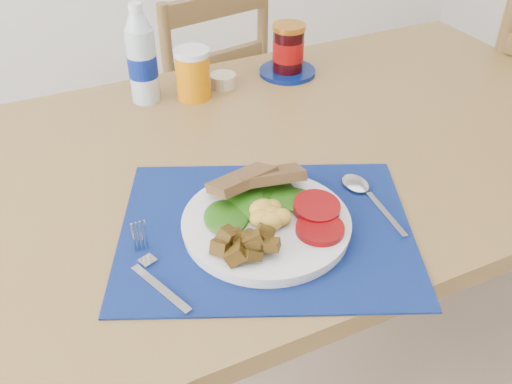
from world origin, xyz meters
TOP-DOWN VIEW (x-y plane):
  - table at (0.00, 0.20)m, footprint 1.40×0.90m
  - chair_far at (0.01, 0.93)m, footprint 0.46×0.44m
  - placemat at (-0.23, -0.02)m, footprint 0.61×0.55m
  - breakfast_plate at (-0.24, -0.03)m, footprint 0.28×0.28m
  - fork at (-0.44, -0.04)m, footprint 0.06×0.19m
  - spoon at (-0.03, -0.01)m, footprint 0.05×0.19m
  - water_bottle at (-0.28, 0.53)m, footprint 0.07×0.07m
  - juice_glass at (-0.17, 0.49)m, footprint 0.08×0.08m
  - ramekin at (-0.09, 0.51)m, footprint 0.06×0.06m
  - jam_on_saucer at (0.09, 0.51)m, footprint 0.14×0.14m

SIDE VIEW (x-z plane):
  - chair_far at x=0.01m, z-range 0.01..1.08m
  - table at x=0.00m, z-range 0.29..1.04m
  - placemat at x=-0.23m, z-range 0.75..0.75m
  - fork at x=-0.44m, z-range 0.75..0.76m
  - spoon at x=-0.03m, z-range 0.75..0.76m
  - ramekin at x=-0.09m, z-range 0.75..0.78m
  - breakfast_plate at x=-0.24m, z-range 0.74..0.81m
  - juice_glass at x=-0.17m, z-range 0.75..0.86m
  - jam_on_saucer at x=0.09m, z-range 0.74..0.87m
  - water_bottle at x=-0.28m, z-range 0.74..0.97m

